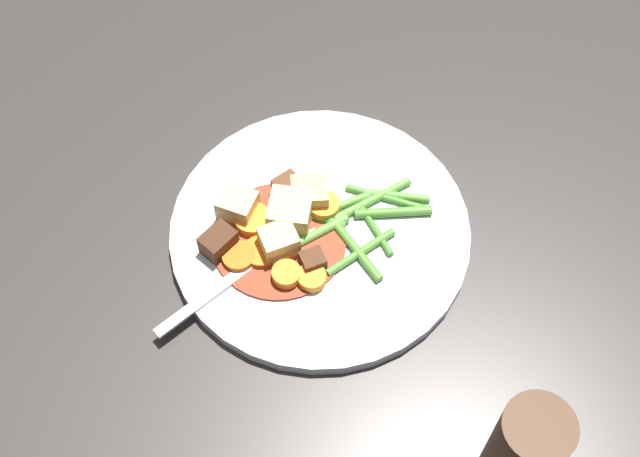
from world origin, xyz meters
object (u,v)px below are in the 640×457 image
at_px(carrot_slice_5, 261,252).
at_px(meat_chunk_1, 313,261).
at_px(meat_chunk_0, 218,242).
at_px(potato_chunk_1, 290,212).
at_px(carrot_slice_3, 253,220).
at_px(dinner_plate, 320,232).
at_px(potato_chunk_2, 279,242).
at_px(fork, 240,272).
at_px(meat_chunk_2, 289,190).
at_px(potato_chunk_0, 310,195).
at_px(carrot_slice_2, 324,206).
at_px(carrot_slice_0, 239,257).
at_px(potato_chunk_3, 238,206).
at_px(pepper_mill, 524,452).
at_px(carrot_slice_4, 286,275).
at_px(carrot_slice_1, 312,278).

xyz_separation_m(carrot_slice_5, meat_chunk_1, (-0.05, 0.02, 0.00)).
xyz_separation_m(meat_chunk_0, meat_chunk_1, (-0.08, 0.03, -0.00)).
bearing_deg(potato_chunk_1, carrot_slice_3, -1.53).
distance_m(dinner_plate, potato_chunk_1, 0.04).
relative_size(carrot_slice_5, potato_chunk_2, 1.00).
bearing_deg(carrot_slice_3, dinner_plate, 166.95).
height_order(meat_chunk_1, fork, meat_chunk_1).
relative_size(carrot_slice_3, meat_chunk_2, 1.31).
distance_m(potato_chunk_0, potato_chunk_1, 0.03).
bearing_deg(carrot_slice_2, carrot_slice_0, 26.10).
distance_m(meat_chunk_0, fork, 0.03).
height_order(potato_chunk_3, meat_chunk_1, potato_chunk_3).
height_order(potato_chunk_1, pepper_mill, pepper_mill).
bearing_deg(potato_chunk_0, meat_chunk_1, 84.49).
bearing_deg(meat_chunk_2, carrot_slice_3, 34.12).
bearing_deg(carrot_slice_4, carrot_slice_3, -68.84).
distance_m(carrot_slice_0, meat_chunk_2, 0.08).
xyz_separation_m(carrot_slice_2, meat_chunk_0, (0.10, 0.03, 0.01)).
xyz_separation_m(carrot_slice_3, carrot_slice_5, (-0.00, 0.03, -0.00)).
bearing_deg(carrot_slice_4, carrot_slice_0, -32.57).
height_order(carrot_slice_3, fork, carrot_slice_3).
bearing_deg(meat_chunk_0, dinner_plate, -175.15).
distance_m(carrot_slice_1, carrot_slice_4, 0.02).
bearing_deg(carrot_slice_1, carrot_slice_0, -26.71).
bearing_deg(potato_chunk_0, carrot_slice_0, 35.74).
bearing_deg(potato_chunk_2, meat_chunk_1, 142.86).
relative_size(meat_chunk_1, fork, 0.14).
bearing_deg(meat_chunk_2, meat_chunk_1, 98.62).
bearing_deg(fork, meat_chunk_0, -60.29).
bearing_deg(potato_chunk_3, meat_chunk_0, 59.52).
bearing_deg(meat_chunk_0, carrot_slice_0, 139.75).
xyz_separation_m(potato_chunk_1, meat_chunk_2, (-0.00, -0.03, -0.00)).
distance_m(meat_chunk_0, meat_chunk_2, 0.09).
distance_m(carrot_slice_3, potato_chunk_1, 0.04).
bearing_deg(carrot_slice_3, potato_chunk_3, -47.11).
bearing_deg(carrot_slice_5, carrot_slice_0, 5.14).
bearing_deg(carrot_slice_3, carrot_slice_2, -175.55).
height_order(carrot_slice_3, pepper_mill, pepper_mill).
distance_m(carrot_slice_4, meat_chunk_1, 0.03).
bearing_deg(carrot_slice_4, potato_chunk_0, -112.10).
relative_size(carrot_slice_0, potato_chunk_3, 0.92).
height_order(dinner_plate, fork, fork).
xyz_separation_m(carrot_slice_4, meat_chunk_0, (0.06, -0.04, 0.00)).
bearing_deg(pepper_mill, carrot_slice_2, -66.74).
bearing_deg(potato_chunk_0, meat_chunk_0, 23.28).
relative_size(carrot_slice_2, meat_chunk_2, 1.15).
height_order(dinner_plate, carrot_slice_0, carrot_slice_0).
relative_size(fork, pepper_mill, 1.30).
height_order(carrot_slice_1, carrot_slice_2, carrot_slice_2).
bearing_deg(carrot_slice_0, potato_chunk_3, -95.11).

